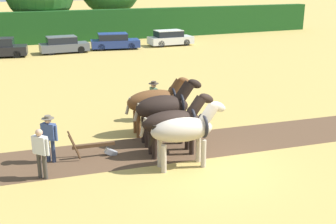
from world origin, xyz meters
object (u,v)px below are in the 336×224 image
Objects in this scene: draft_horse_lead_left at (185,130)px; draft_horse_trail_right at (156,101)px; plow at (98,148)px; parked_car_center_left at (0,48)px; draft_horse_lead_right at (174,121)px; parked_car_center at (63,45)px; farmer_at_plow at (49,135)px; farmer_onlooker_left at (41,150)px; farmer_beside_team at (154,97)px; draft_horse_trail_left at (165,107)px; parked_car_right at (170,38)px; parked_car_center_right at (114,41)px.

draft_horse_trail_right is (0.36, 3.47, 0.05)m from draft_horse_lead_left.
plow is 0.41× the size of parked_car_center_left.
parked_car_center is at bearing 95.25° from draft_horse_lead_right.
farmer_onlooker_left is at bearing -157.50° from farmer_at_plow.
parked_car_center is at bearing 95.77° from draft_horse_trail_right.
farmer_onlooker_left is 24.82m from parked_car_center.
parked_car_center_left is (-5.60, 20.23, -0.33)m from farmer_beside_team.
draft_horse_trail_left is 1.64× the size of farmer_at_plow.
parked_car_right is (15.35, 24.51, -0.27)m from farmer_onlooker_left.
draft_horse_lead_right is at bearing -40.17° from farmer_onlooker_left.
draft_horse_trail_right is at bearing -114.46° from parked_car_right.
plow is at bearing 168.04° from draft_horse_lead_right.
farmer_at_plow reaches higher than plow.
parked_car_center reaches higher than parked_car_center_right.
draft_horse_lead_left reaches higher than draft_horse_lead_right.
parked_car_center_right is (7.69, 23.52, 0.38)m from plow.
plow is 0.43× the size of parked_car_center.
parked_car_center_left is at bearing 179.78° from parked_car_center.
draft_horse_lead_right is 0.62× the size of parked_car_center_right.
draft_horse_trail_right reaches higher than plow.
parked_car_right is at bearing 73.26° from draft_horse_lead_left.
farmer_at_plow is at bearing 178.53° from plow.
farmer_at_plow is 1.29m from farmer_onlooker_left.
draft_horse_trail_left is 0.68× the size of parked_car_center.
farmer_beside_team is (0.90, 5.12, -0.26)m from draft_horse_lead_left.
parked_car_right is at bearing 10.32° from farmer_at_plow.
parked_car_center is (4.64, 23.08, -0.31)m from farmer_at_plow.
parked_car_center_right is at bearing 26.58° from farmer_onlooker_left.
draft_horse_lead_right is at bearing -90.77° from parked_car_center.
parked_car_center_right is at bearing 84.65° from draft_horse_lead_left.
parked_car_center is (0.11, 21.85, -0.69)m from draft_horse_trail_right.
draft_horse_lead_left reaches higher than parked_car_center_left.
farmer_onlooker_left is at bearing -172.42° from draft_horse_lead_right.
farmer_beside_team reaches higher than plow.
farmer_at_plow reaches higher than parked_car_right.
parked_car_center_right is at bearing -179.35° from parked_car_right.
draft_horse_lead_right is 0.67× the size of parked_car_right.
draft_horse_lead_right is 2.33m from draft_horse_trail_right.
draft_horse_trail_right is at bearing 90.07° from draft_horse_lead_left.
draft_horse_lead_right is 1.00× the size of draft_horse_trail_right.
draft_horse_trail_right is 24.40m from parked_car_right.
farmer_at_plow is at bearing -150.77° from farmer_beside_team.
farmer_beside_team is 0.44× the size of parked_car_center.
draft_horse_trail_right is (0.11, 1.16, -0.08)m from draft_horse_trail_left.
parked_car_right is (10.73, 25.54, -0.62)m from draft_horse_lead_left.
draft_horse_lead_right is at bearing -61.24° from farmer_at_plow.
draft_horse_lead_left is at bearing -54.27° from farmer_onlooker_left.
draft_horse_trail_left is at bearing 90.09° from draft_horse_lead_right.
draft_horse_trail_left is at bearing 11.97° from plow.
draft_horse_trail_left is 0.65× the size of parked_car_center_left.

